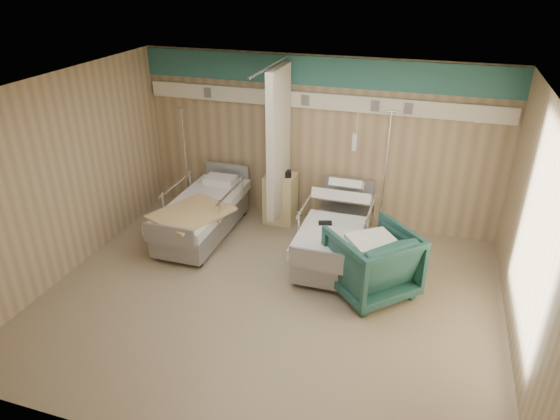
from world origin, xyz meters
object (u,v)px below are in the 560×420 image
object	(u,v)px
bed_right	(335,239)
visitor_armchair	(372,262)
bed_left	(203,218)
bedside_cabinet	(280,198)
iv_stand_right	(381,210)
iv_stand_left	(188,190)

from	to	relation	value
bed_right	visitor_armchair	bearing A→B (deg)	-48.36
bed_left	bedside_cabinet	size ratio (longest dim) A/B	2.54
iv_stand_right	bedside_cabinet	bearing A→B (deg)	-178.31
bed_right	visitor_armchair	world-z (taller)	visitor_armchair
bed_right	iv_stand_right	world-z (taller)	iv_stand_right
bed_right	bedside_cabinet	size ratio (longest dim) A/B	2.54
iv_stand_right	iv_stand_left	world-z (taller)	iv_stand_right
bed_right	bed_left	xyz separation A→B (m)	(-2.20, 0.00, 0.00)
bed_right	bedside_cabinet	xyz separation A→B (m)	(-1.15, 0.90, 0.11)
bed_right	iv_stand_left	size ratio (longest dim) A/B	1.14
bed_left	iv_stand_left	xyz separation A→B (m)	(-0.66, 0.80, 0.07)
bed_right	bed_left	bearing A→B (deg)	180.00
bedside_cabinet	bed_left	bearing A→B (deg)	-139.40
bed_right	iv_stand_left	xyz separation A→B (m)	(-2.86, 0.80, 0.07)
bedside_cabinet	iv_stand_right	xyz separation A→B (m)	(1.71, 0.05, 0.00)
bed_left	bedside_cabinet	xyz separation A→B (m)	(1.05, 0.90, 0.11)
bed_left	iv_stand_right	distance (m)	2.92
iv_stand_right	iv_stand_left	size ratio (longest dim) A/B	1.10
bedside_cabinet	iv_stand_right	bearing A→B (deg)	1.69
bedside_cabinet	bed_right	bearing A→B (deg)	-38.05
iv_stand_right	iv_stand_left	bearing A→B (deg)	-177.42
bed_left	visitor_armchair	xyz separation A→B (m)	(2.85, -0.73, 0.16)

